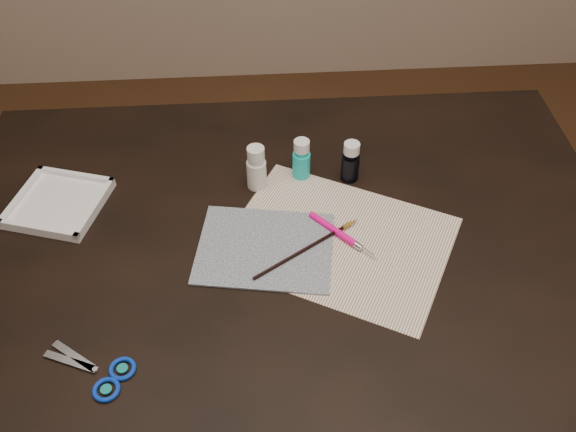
{
  "coord_description": "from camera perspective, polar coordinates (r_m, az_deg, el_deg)",
  "views": [
    {
      "loc": [
        -0.06,
        -0.85,
        1.65
      ],
      "look_at": [
        0.0,
        0.0,
        0.8
      ],
      "focal_mm": 40.0,
      "sensor_mm": 36.0,
      "label": 1
    }
  ],
  "objects": [
    {
      "name": "palette_tray",
      "position": [
        1.36,
        -19.74,
        1.13
      ],
      "size": [
        0.21,
        0.21,
        0.02
      ],
      "primitive_type": "cube",
      "rotation": [
        0.0,
        0.0,
        -0.3
      ],
      "color": "white",
      "rests_on": "table"
    },
    {
      "name": "scissors",
      "position": [
        1.1,
        -17.59,
        -12.85
      ],
      "size": [
        0.19,
        0.15,
        0.01
      ],
      "primitive_type": null,
      "rotation": [
        0.0,
        0.0,
        2.74
      ],
      "color": "silver",
      "rests_on": "table"
    },
    {
      "name": "paint_bottle_cyan",
      "position": [
        1.33,
        1.2,
        5.11
      ],
      "size": [
        0.04,
        0.04,
        0.09
      ],
      "primitive_type": "cylinder",
      "rotation": [
        0.0,
        0.0,
        0.06
      ],
      "color": "#17CBCC",
      "rests_on": "table"
    },
    {
      "name": "paint_bottle_white",
      "position": [
        1.31,
        -2.83,
        4.34
      ],
      "size": [
        0.05,
        0.05,
        0.1
      ],
      "primitive_type": "cylinder",
      "rotation": [
        0.0,
        0.0,
        0.18
      ],
      "color": "white",
      "rests_on": "table"
    },
    {
      "name": "paper",
      "position": [
        1.23,
        4.51,
        -2.2
      ],
      "size": [
        0.5,
        0.46,
        0.0
      ],
      "primitive_type": "cube",
      "rotation": [
        0.0,
        0.0,
        -0.49
      ],
      "color": "white",
      "rests_on": "table"
    },
    {
      "name": "canvas",
      "position": [
        1.21,
        -2.05,
        -2.86
      ],
      "size": [
        0.28,
        0.24,
        0.0
      ],
      "primitive_type": "cube",
      "rotation": [
        0.0,
        0.0,
        -0.17
      ],
      "color": "#122033",
      "rests_on": "paper"
    },
    {
      "name": "paint_bottle_navy",
      "position": [
        1.33,
        5.58,
        4.87
      ],
      "size": [
        0.05,
        0.05,
        0.09
      ],
      "primitive_type": "cylinder",
      "rotation": [
        0.0,
        0.0,
        0.24
      ],
      "color": "black",
      "rests_on": "table"
    },
    {
      "name": "table",
      "position": [
        1.53,
        0.0,
        -11.36
      ],
      "size": [
        1.3,
        0.9,
        0.75
      ],
      "primitive_type": "cube",
      "color": "black",
      "rests_on": "ground"
    },
    {
      "name": "craft_knife",
      "position": [
        1.23,
        4.94,
        -1.79
      ],
      "size": [
        0.12,
        0.14,
        0.01
      ],
      "primitive_type": null,
      "rotation": [
        0.0,
        0.0,
        -0.85
      ],
      "color": "#FF078A",
      "rests_on": "paper"
    },
    {
      "name": "paintbrush",
      "position": [
        1.2,
        1.83,
        -2.79
      ],
      "size": [
        0.22,
        0.14,
        0.01
      ],
      "primitive_type": null,
      "rotation": [
        0.0,
        0.0,
        0.58
      ],
      "color": "black",
      "rests_on": "canvas"
    },
    {
      "name": "ground",
      "position": [
        1.86,
        0.0,
        -17.97
      ],
      "size": [
        3.5,
        3.5,
        0.02
      ],
      "primitive_type": "cube",
      "color": "#422614",
      "rests_on": "ground"
    }
  ]
}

